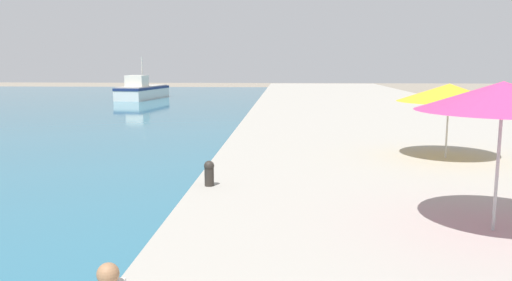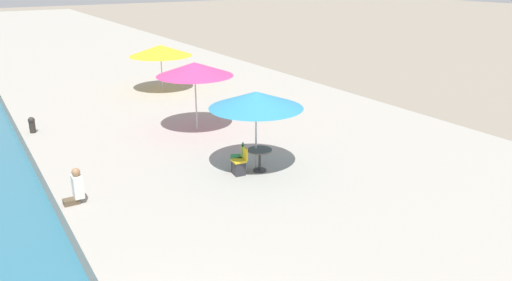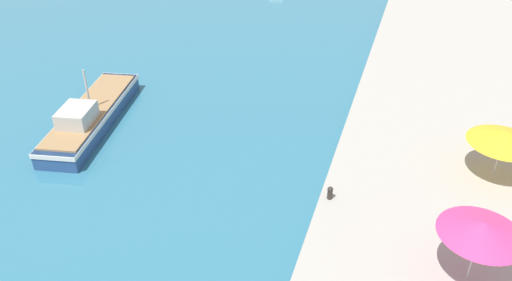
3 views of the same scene
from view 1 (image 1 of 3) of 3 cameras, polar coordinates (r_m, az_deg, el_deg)
name	(u,v)px [view 1 (image 1 of 3)]	position (r m, az deg, el deg)	size (l,w,h in m)	color
quay_promenade	(369,114)	(34.71, 12.74, 2.92)	(16.00, 90.00, 0.64)	#A39E93
fishing_boat_mid	(142,91)	(54.11, -12.87, 5.57)	(3.87, 8.36, 4.41)	silver
cafe_umbrella_white	(503,96)	(10.06, 26.38, 4.55)	(3.08, 3.08, 2.78)	#B7B7B7
cafe_umbrella_striped	(449,93)	(17.52, 21.21, 5.12)	(3.33, 3.33, 2.45)	#B7B7B7
mooring_bollard	(209,173)	(12.78, -5.37, -3.66)	(0.26, 0.26, 0.65)	#2D2823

